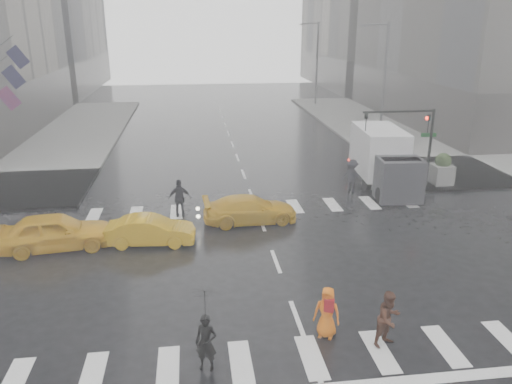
{
  "coord_description": "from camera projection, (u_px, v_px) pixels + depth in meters",
  "views": [
    {
      "loc": [
        -3.09,
        -17.5,
        8.97
      ],
      "look_at": [
        -0.53,
        2.0,
        2.24
      ],
      "focal_mm": 35.0,
      "sensor_mm": 36.0,
      "label": 1
    }
  ],
  "objects": [
    {
      "name": "sidewalk_ne",
      "position": [
        487.0,
        143.0,
        38.49
      ],
      "size": [
        35.0,
        35.0,
        0.15
      ],
      "primitive_type": "cube",
      "color": "slate",
      "rests_on": "ground"
    },
    {
      "name": "pedestrian_far_b",
      "position": [
        352.0,
        176.0,
        27.53
      ],
      "size": [
        1.34,
        1.22,
        1.83
      ],
      "primitive_type": "imported",
      "rotation": [
        0.0,
        0.0,
        2.53
      ],
      "color": "black",
      "rests_on": "ground"
    },
    {
      "name": "taxi_front",
      "position": [
        55.0,
        232.0,
        20.57
      ],
      "size": [
        4.69,
        2.37,
        1.53
      ],
      "primitive_type": "imported",
      "rotation": [
        0.0,
        0.0,
        1.7
      ],
      "color": "#E0A10B",
      "rests_on": "ground"
    },
    {
      "name": "ground",
      "position": [
        276.0,
        261.0,
        19.7
      ],
      "size": [
        120.0,
        120.0,
        0.0
      ],
      "primitive_type": "plane",
      "color": "black",
      "rests_on": "ground"
    },
    {
      "name": "street_lamp_near",
      "position": [
        382.0,
        80.0,
        36.32
      ],
      "size": [
        2.15,
        0.22,
        9.0
      ],
      "color": "#59595B",
      "rests_on": "ground"
    },
    {
      "name": "street_lamp_far",
      "position": [
        316.0,
        60.0,
        55.08
      ],
      "size": [
        2.15,
        0.22,
        9.0
      ],
      "color": "#59595B",
      "rests_on": "ground"
    },
    {
      "name": "pedestrian_brown",
      "position": [
        389.0,
        319.0,
        14.37
      ],
      "size": [
        1.04,
        0.95,
        1.72
      ],
      "primitive_type": "imported",
      "rotation": [
        0.0,
        0.0,
        0.45
      ],
      "color": "#412217",
      "rests_on": "ground"
    },
    {
      "name": "planter_mid",
      "position": [
        409.0,
        171.0,
        28.18
      ],
      "size": [
        1.1,
        1.1,
        1.8
      ],
      "color": "slate",
      "rests_on": "ground"
    },
    {
      "name": "traffic_signal_pole",
      "position": [
        414.0,
        133.0,
        27.28
      ],
      "size": [
        4.45,
        0.42,
        4.5
      ],
      "color": "black",
      "rests_on": "ground"
    },
    {
      "name": "pedestrian_far_a",
      "position": [
        180.0,
        198.0,
        23.94
      ],
      "size": [
        1.13,
        0.73,
        1.87
      ],
      "primitive_type": "imported",
      "rotation": [
        0.0,
        0.0,
        3.08
      ],
      "color": "black",
      "rests_on": "ground"
    },
    {
      "name": "taxi_rear",
      "position": [
        250.0,
        209.0,
        23.38
      ],
      "size": [
        3.97,
        2.0,
        1.27
      ],
      "primitive_type": "imported",
      "rotation": [
        0.0,
        0.0,
        1.63
      ],
      "color": "#E0A10B",
      "rests_on": "ground"
    },
    {
      "name": "planter_east",
      "position": [
        442.0,
        170.0,
        28.43
      ],
      "size": [
        1.1,
        1.1,
        1.8
      ],
      "color": "slate",
      "rests_on": "ground"
    },
    {
      "name": "flag_cluster",
      "position": [
        9.0,
        74.0,
        33.37
      ],
      "size": [
        2.87,
        3.06,
        4.69
      ],
      "color": "#59595B",
      "rests_on": "ground"
    },
    {
      "name": "box_truck",
      "position": [
        384.0,
        158.0,
        27.82
      ],
      "size": [
        2.31,
        6.17,
        3.28
      ],
      "rotation": [
        0.0,
        0.0,
        -0.08
      ],
      "color": "white",
      "rests_on": "ground"
    },
    {
      "name": "planter_west",
      "position": [
        375.0,
        172.0,
        27.93
      ],
      "size": [
        1.1,
        1.1,
        1.8
      ],
      "color": "slate",
      "rests_on": "ground"
    },
    {
      "name": "pedestrian_black",
      "position": [
        205.0,
        317.0,
        13.1
      ],
      "size": [
        1.23,
        1.24,
        2.43
      ],
      "rotation": [
        0.0,
        0.0,
        -0.33
      ],
      "color": "black",
      "rests_on": "ground"
    },
    {
      "name": "taxi_mid",
      "position": [
        150.0,
        231.0,
        21.06
      ],
      "size": [
        3.81,
        1.58,
        1.22
      ],
      "primitive_type": "imported",
      "rotation": [
        0.0,
        0.0,
        1.49
      ],
      "color": "#E0A10B",
      "rests_on": "ground"
    },
    {
      "name": "road_markings",
      "position": [
        276.0,
        261.0,
        19.7
      ],
      "size": [
        18.0,
        48.0,
        0.01
      ],
      "primitive_type": null,
      "color": "silver",
      "rests_on": "ground"
    },
    {
      "name": "pedestrian_orange",
      "position": [
        327.0,
        312.0,
        14.78
      ],
      "size": [
        0.93,
        0.8,
        1.61
      ],
      "rotation": [
        0.0,
        0.0,
        -0.45
      ],
      "color": "orange",
      "rests_on": "ground"
    }
  ]
}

